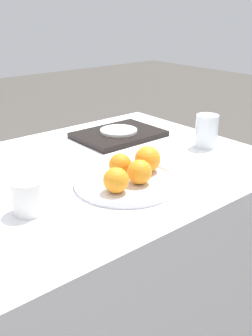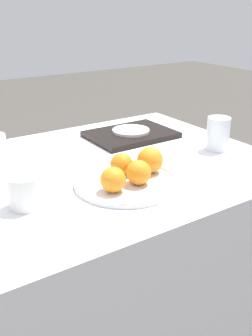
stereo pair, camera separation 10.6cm
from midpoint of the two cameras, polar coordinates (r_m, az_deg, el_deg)
table at (r=1.38m, az=-2.56°, el=-15.00°), size 1.15×0.82×0.77m
fruit_platter at (r=1.07m, az=2.82°, el=-2.03°), size 0.29×0.29×0.02m
orange_0 at (r=1.04m, az=4.77°, el=-0.72°), size 0.07×0.07×0.07m
orange_1 at (r=1.09m, az=2.13°, el=0.46°), size 0.06×0.06×0.06m
orange_2 at (r=1.11m, az=6.23°, el=1.11°), size 0.07×0.07×0.07m
orange_3 at (r=0.99m, az=1.15°, el=-1.78°), size 0.07×0.07×0.07m
water_glass at (r=1.37m, az=15.39°, el=4.78°), size 0.08×0.08×0.11m
serving_tray at (r=1.46m, az=2.79°, el=4.85°), size 0.31×0.23×0.02m
side_plate at (r=1.46m, az=2.80°, el=5.41°), size 0.14×0.14×0.01m
cup_1 at (r=0.96m, az=-11.52°, el=-3.45°), size 0.08×0.08×0.08m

